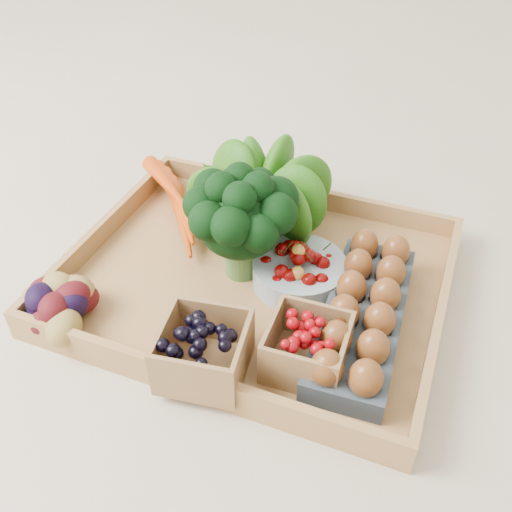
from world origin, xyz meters
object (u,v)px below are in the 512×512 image
at_px(tray, 256,282).
at_px(egg_carton, 362,319).
at_px(broccoli, 241,239).
at_px(cherry_bowl, 299,272).

relative_size(tray, egg_carton, 1.86).
distance_m(broccoli, cherry_bowl, 0.10).
xyz_separation_m(tray, cherry_bowl, (0.06, 0.02, 0.03)).
bearing_deg(tray, cherry_bowl, 16.80).
relative_size(broccoli, cherry_bowl, 1.16).
distance_m(cherry_bowl, egg_carton, 0.13).
bearing_deg(egg_carton, cherry_bowl, 148.83).
bearing_deg(tray, egg_carton, -13.15).
distance_m(broccoli, egg_carton, 0.21).
bearing_deg(broccoli, cherry_bowl, 7.56).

